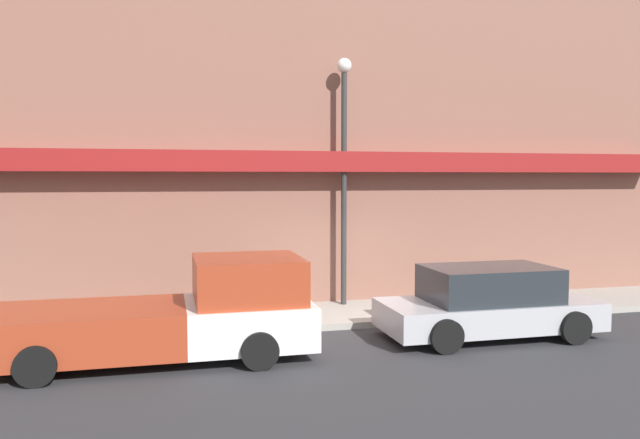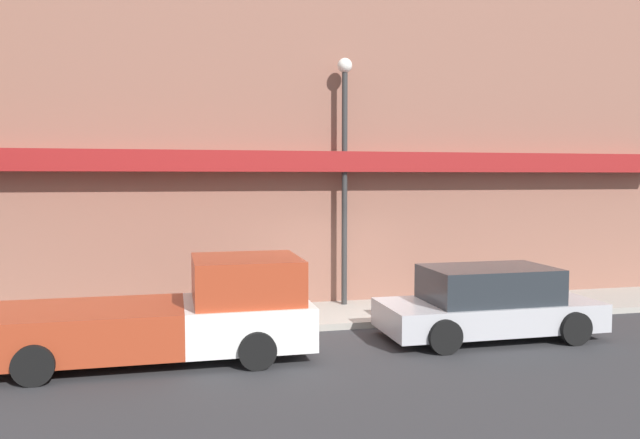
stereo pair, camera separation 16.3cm
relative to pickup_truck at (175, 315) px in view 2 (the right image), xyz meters
The scene contains 7 objects.
ground_plane 4.34m from the pickup_truck, 17.53° to the left, with size 80.00×80.00×0.00m, color #2D2D30.
sidewalk 4.82m from the pickup_truck, 31.51° to the left, with size 36.00×2.42×0.14m.
building 8.13m from the pickup_truck, 52.00° to the left, with size 19.80×3.80×11.40m.
pickup_truck is the anchor object (origin of this frame).
parked_car 6.30m from the pickup_truck, ahead, with size 4.47×2.05×1.47m.
fire_hydrant 2.76m from the pickup_truck, 53.26° to the left, with size 0.17×0.17×0.63m.
street_lamp 6.11m from the pickup_truck, 38.39° to the left, with size 0.36×0.36×6.06m.
Camera 2 is at (-4.07, -12.83, 3.31)m, focal length 35.00 mm.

